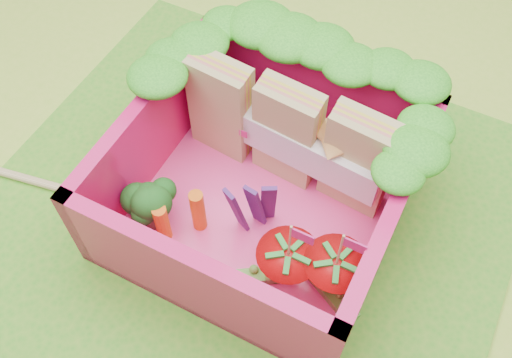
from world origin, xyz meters
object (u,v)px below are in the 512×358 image
object	(u,v)px
strawberry_left	(287,268)
strawberry_right	(333,276)
bento_box	(263,179)
broccoli	(151,202)
sandwich_stack	(288,134)
chopsticks	(45,184)

from	to	relation	value
strawberry_left	strawberry_right	size ratio (longest dim) A/B	1.00
bento_box	strawberry_left	xyz separation A→B (m)	(0.29, -0.33, -0.08)
strawberry_left	broccoli	bearing A→B (deg)	179.72
sandwich_stack	strawberry_left	distance (m)	0.67
bento_box	strawberry_right	size ratio (longest dim) A/B	2.49
strawberry_left	bento_box	bearing A→B (deg)	131.18
bento_box	broccoli	distance (m)	0.54
bento_box	strawberry_right	world-z (taller)	strawberry_right
sandwich_stack	chopsticks	world-z (taller)	sandwich_stack
bento_box	strawberry_left	size ratio (longest dim) A/B	2.49
bento_box	sandwich_stack	bearing A→B (deg)	88.67
strawberry_right	chopsticks	world-z (taller)	strawberry_right
broccoli	strawberry_right	world-z (taller)	strawberry_right
strawberry_right	chopsticks	bearing A→B (deg)	-175.41
sandwich_stack	broccoli	world-z (taller)	sandwich_stack
sandwich_stack	broccoli	distance (m)	0.74
broccoli	strawberry_right	bearing A→B (deg)	3.26
bento_box	chopsticks	size ratio (longest dim) A/B	0.65
strawberry_right	chopsticks	size ratio (longest dim) A/B	0.26
strawberry_left	chopsticks	bearing A→B (deg)	-177.07
broccoli	chopsticks	xyz separation A→B (m)	(-0.65, -0.07, -0.20)
sandwich_stack	broccoli	bearing A→B (deg)	-126.63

